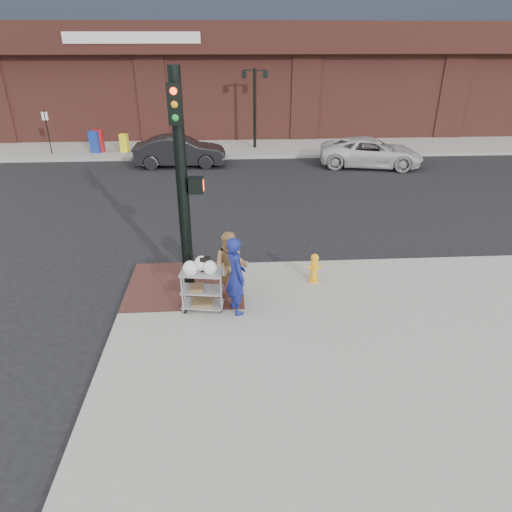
{
  "coord_description": "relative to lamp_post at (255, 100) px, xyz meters",
  "views": [
    {
      "loc": [
        0.52,
        -8.95,
        5.67
      ],
      "look_at": [
        1.08,
        0.14,
        1.25
      ],
      "focal_mm": 32.0,
      "sensor_mm": 36.0,
      "label": 1
    }
  ],
  "objects": [
    {
      "name": "brick_curb_ramp",
      "position": [
        -2.6,
        -15.1,
        -2.46
      ],
      "size": [
        2.8,
        2.4,
        0.01
      ],
      "primitive_type": "cube",
      "color": "#492522",
      "rests_on": "sidewalk_near"
    },
    {
      "name": "fire_hydrant",
      "position": [
        0.56,
        -15.13,
        -2.08
      ],
      "size": [
        0.35,
        0.25,
        0.75
      ],
      "color": "#FFAB15",
      "rests_on": "sidewalk_near"
    },
    {
      "name": "sedan_dark",
      "position": [
        -3.75,
        -3.17,
        -1.91
      ],
      "size": [
        4.31,
        1.53,
        1.42
      ],
      "primitive_type": "imported",
      "rotation": [
        0.0,
        0.0,
        1.58
      ],
      "color": "black",
      "rests_on": "ground"
    },
    {
      "name": "pedestrian_tan",
      "position": [
        -1.48,
        -15.83,
        -1.64
      ],
      "size": [
        0.87,
        0.72,
        1.66
      ],
      "primitive_type": "imported",
      "rotation": [
        0.0,
        0.0,
        -0.12
      ],
      "color": "tan",
      "rests_on": "sidewalk_near"
    },
    {
      "name": "utility_cart",
      "position": [
        -2.13,
        -16.2,
        -1.9
      ],
      "size": [
        0.96,
        0.62,
        1.24
      ],
      "color": "gray",
      "rests_on": "sidewalk_near"
    },
    {
      "name": "sidewalk_far",
      "position": [
        10.5,
        16.0,
        -2.54
      ],
      "size": [
        65.0,
        36.0,
        0.15
      ],
      "primitive_type": "cube",
      "color": "gray",
      "rests_on": "ground"
    },
    {
      "name": "ground",
      "position": [
        -2.0,
        -16.0,
        -2.62
      ],
      "size": [
        220.0,
        220.0,
        0.0
      ],
      "primitive_type": "plane",
      "color": "black",
      "rests_on": "ground"
    },
    {
      "name": "newsbox_yellow",
      "position": [
        -6.86,
        -0.63,
        -2.01
      ],
      "size": [
        0.43,
        0.4,
        0.91
      ],
      "primitive_type": "cube",
      "rotation": [
        0.0,
        0.0,
        -0.15
      ],
      "color": "yellow",
      "rests_on": "sidewalk_far"
    },
    {
      "name": "lamp_post",
      "position": [
        0.0,
        0.0,
        0.0
      ],
      "size": [
        1.32,
        0.22,
        4.0
      ],
      "color": "black",
      "rests_on": "sidewalk_far"
    },
    {
      "name": "traffic_signal_pole",
      "position": [
        -2.48,
        -15.23,
        0.21
      ],
      "size": [
        0.61,
        0.51,
        5.0
      ],
      "color": "black",
      "rests_on": "sidewalk_near"
    },
    {
      "name": "newsbox_red",
      "position": [
        -8.18,
        -0.56,
        -1.9
      ],
      "size": [
        0.49,
        0.44,
        1.13
      ],
      "primitive_type": "cube",
      "rotation": [
        0.0,
        0.0,
        0.02
      ],
      "color": "#B3141B",
      "rests_on": "sidewalk_far"
    },
    {
      "name": "newsbox_blue",
      "position": [
        -8.31,
        -0.74,
        -1.91
      ],
      "size": [
        0.55,
        0.51,
        1.12
      ],
      "primitive_type": "cube",
      "rotation": [
        0.0,
        0.0,
        -0.2
      ],
      "color": "navy",
      "rests_on": "sidewalk_far"
    },
    {
      "name": "woman_blue",
      "position": [
        -1.38,
        -16.35,
        -1.58
      ],
      "size": [
        0.62,
        0.75,
        1.77
      ],
      "primitive_type": "imported",
      "rotation": [
        0.0,
        0.0,
        1.91
      ],
      "color": "navy",
      "rests_on": "sidewalk_near"
    },
    {
      "name": "minivan_white",
      "position": [
        5.29,
        -3.78,
        -1.95
      ],
      "size": [
        5.12,
        3.1,
        1.33
      ],
      "primitive_type": "imported",
      "rotation": [
        0.0,
        0.0,
        1.37
      ],
      "color": "silver",
      "rests_on": "ground"
    },
    {
      "name": "parking_sign",
      "position": [
        -10.5,
        -1.0,
        -1.37
      ],
      "size": [
        0.05,
        0.05,
        2.2
      ],
      "primitive_type": "cylinder",
      "color": "black",
      "rests_on": "sidewalk_far"
    }
  ]
}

